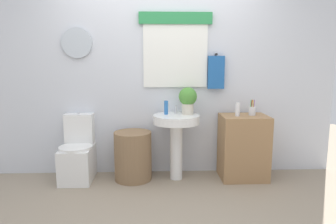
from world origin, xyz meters
The scene contains 11 objects.
ground_plane centered at (0.00, 0.00, 0.00)m, with size 8.00×8.00×0.00m, color gray.
back_wall centered at (0.00, 1.15, 1.31)m, with size 4.40×0.18×2.60m.
toilet centered at (-1.00, 0.89, 0.30)m, with size 0.38×0.51×0.80m.
laundry_hamper centered at (-0.34, 0.85, 0.29)m, with size 0.45×0.45×0.59m, color #846647.
pedestal_sink centered at (0.18, 0.85, 0.60)m, with size 0.55×0.55×0.79m.
faucet centered at (0.18, 0.97, 0.84)m, with size 0.03×0.03×0.10m, color silver.
wooden_cabinet centered at (1.00, 0.85, 0.39)m, with size 0.55×0.44×0.78m, color #9E754C.
soap_bottle centered at (0.06, 0.90, 0.87)m, with size 0.05×0.05×0.16m, color #2D6BB7.
potted_plant centered at (0.32, 0.91, 0.97)m, with size 0.22×0.22×0.32m.
lotion_bottle centered at (0.90, 0.81, 0.86)m, with size 0.05×0.05×0.16m, color white.
toothbrush_cup centered at (1.09, 0.87, 0.83)m, with size 0.08×0.08×0.19m.
Camera 1 is at (-0.06, -2.71, 1.41)m, focal length 32.80 mm.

